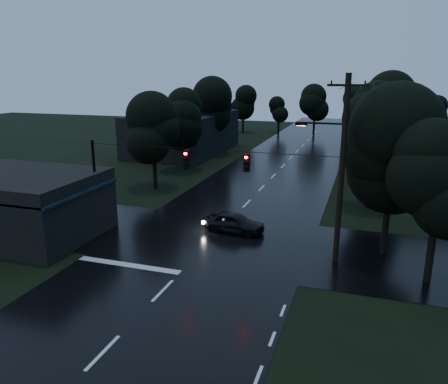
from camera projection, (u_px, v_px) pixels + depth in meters
The scene contains 19 objects.
ground at pixel (103, 353), 16.10m from camera, with size 160.00×160.00×0.00m, color black.
main_road at pixel (273, 176), 43.57m from camera, with size 12.00×120.00×0.02m, color black.
cross_street at pixel (213, 239), 27.09m from camera, with size 60.00×9.00×0.02m, color black.
storefront at pixel (5, 203), 27.72m from camera, with size 12.15×7.00×4.00m.
building_far_right at pixel (424, 156), 42.41m from camera, with size 10.00×14.00×4.40m, color black.
building_far_left at pixel (184, 133), 56.30m from camera, with size 10.00×16.00×5.00m, color black.
utility_pole_main at pixel (340, 168), 22.54m from camera, with size 3.50×0.30×10.00m.
utility_pole_far at pixel (363, 145), 38.20m from camera, with size 2.00×0.30×7.50m.
anchor_pole_left at pixel (96, 187), 27.65m from camera, with size 0.18×0.18×6.00m, color black.
span_signals at pixel (215, 160), 24.61m from camera, with size 15.00×0.37×1.12m.
tree_corner_near at pixel (393, 150), 23.39m from camera, with size 4.48×4.48×9.44m.
tree_corner_far at pixel (440, 179), 20.24m from camera, with size 3.92×3.92×8.26m.
tree_left_a at pixel (153, 130), 37.58m from camera, with size 3.92×3.92×8.26m.
tree_left_b at pixel (184, 117), 44.99m from camera, with size 4.20×4.20×8.85m.
tree_left_c at pixel (211, 106), 54.23m from camera, with size 4.48×4.48×9.44m.
tree_right_a at pixel (373, 134), 32.03m from camera, with size 4.20×4.20×8.85m.
tree_right_b at pixel (381, 119), 39.08m from camera, with size 4.48×4.48×9.44m.
tree_right_c at pixel (385, 107), 47.96m from camera, with size 4.76×4.76×10.03m.
car at pixel (234, 222), 28.13m from camera, with size 1.57×3.91×1.33m, color black.
Camera 1 is at (8.62, -11.84, 10.00)m, focal length 35.00 mm.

